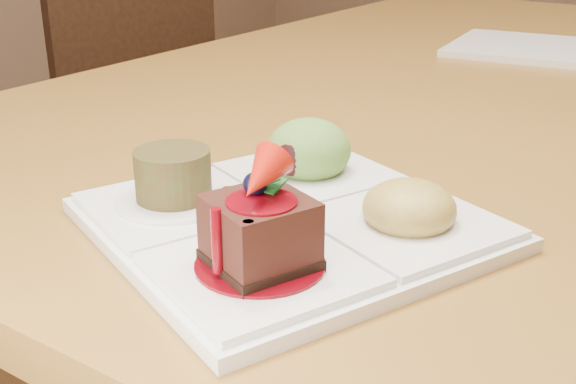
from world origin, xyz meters
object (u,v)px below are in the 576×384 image
Objects in this scene: dining_table at (460,108)px; chair_left at (161,108)px; sampler_plate at (291,204)px; second_plate at (525,48)px.

dining_table is 1.87× the size of chair_left.
dining_table is at bearing 101.18° from chair_left.
dining_table is 4.76× the size of sampler_plate.
sampler_plate is 0.88m from second_plate.
dining_table is 0.22m from second_plate.
second_plate is (0.04, 0.21, 0.07)m from dining_table.
second_plate is (0.80, 0.13, 0.21)m from chair_left.
second_plate is at bearing 79.99° from dining_table.
sampler_plate reaches higher than dining_table.
sampler_plate is (0.11, -0.67, 0.09)m from dining_table.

